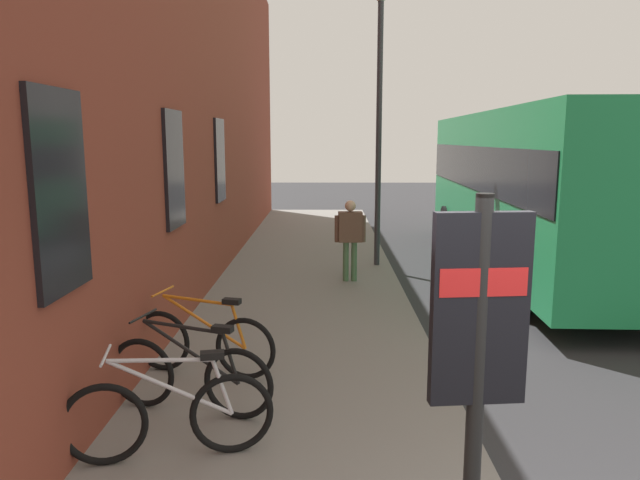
% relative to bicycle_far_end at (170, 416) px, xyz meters
% --- Properties ---
extents(ground, '(60.00, 60.00, 0.00)m').
position_rel_bicycle_far_end_xyz_m(ground, '(3.93, -3.72, -0.51)').
color(ground, '#2D2D30').
extents(sidewalk_pavement, '(24.00, 3.50, 0.12)m').
position_rel_bicycle_far_end_xyz_m(sidewalk_pavement, '(5.93, -0.97, -0.45)').
color(sidewalk_pavement, gray).
rests_on(sidewalk_pavement, ground).
extents(station_facade, '(22.00, 0.65, 7.63)m').
position_rel_bicycle_far_end_xyz_m(station_facade, '(6.92, 1.08, 3.30)').
color(station_facade, brown).
rests_on(station_facade, ground).
extents(bicycle_far_end, '(0.54, 1.75, 0.97)m').
position_rel_bicycle_far_end_xyz_m(bicycle_far_end, '(0.00, 0.00, 0.00)').
color(bicycle_far_end, black).
rests_on(bicycle_far_end, sidewalk_pavement).
extents(bicycle_mid_rack, '(0.61, 1.73, 0.97)m').
position_rel_bicycle_far_end_xyz_m(bicycle_mid_rack, '(0.86, 0.03, 0.00)').
color(bicycle_mid_rack, black).
rests_on(bicycle_mid_rack, sidewalk_pavement).
extents(bicycle_nearest_sign, '(0.59, 1.73, 0.97)m').
position_rel_bicycle_far_end_xyz_m(bicycle_nearest_sign, '(1.82, 0.09, 0.00)').
color(bicycle_nearest_sign, black).
rests_on(bicycle_nearest_sign, sidewalk_pavement).
extents(transit_info_sign, '(0.14, 0.56, 2.40)m').
position_rel_bicycle_far_end_xyz_m(transit_info_sign, '(-1.44, -2.17, 1.21)').
color(transit_info_sign, black).
rests_on(transit_info_sign, sidewalk_pavement).
extents(city_bus, '(10.58, 2.93, 3.35)m').
position_rel_bicycle_far_end_xyz_m(city_bus, '(8.04, -5.72, 1.41)').
color(city_bus, '#1E8C4C').
rests_on(city_bus, ground).
extents(pedestrian_near_bus, '(0.25, 0.59, 1.55)m').
position_rel_bicycle_far_end_xyz_m(pedestrian_near_bus, '(6.41, -1.77, 0.56)').
color(pedestrian_near_bus, '#4C724C').
rests_on(pedestrian_near_bus, sidewalk_pavement).
extents(street_lamp, '(0.28, 0.28, 5.70)m').
position_rel_bicycle_far_end_xyz_m(street_lamp, '(7.89, -2.42, 2.95)').
color(street_lamp, '#333338').
rests_on(street_lamp, sidewalk_pavement).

